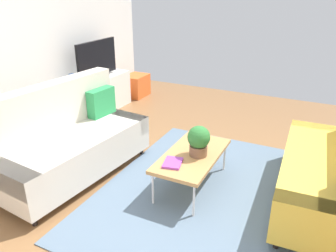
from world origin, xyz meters
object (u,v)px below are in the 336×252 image
(table_book_0, at_px, (173,163))
(couch_green, at_px, (334,169))
(vase_0, at_px, (72,80))
(coffee_table, at_px, (192,156))
(tv, at_px, (97,60))
(couch_beige, at_px, (70,141))
(storage_trunk, at_px, (136,86))
(potted_plant, at_px, (199,140))
(bottle_1, at_px, (88,77))
(tv_console, at_px, (99,95))
(bottle_0, at_px, (83,78))

(table_book_0, bearing_deg, couch_green, -68.79)
(vase_0, bearing_deg, coffee_table, -110.53)
(tv, bearing_deg, couch_green, -107.65)
(coffee_table, xyz_separation_m, tv, (1.51, 2.40, 0.56))
(couch_beige, bearing_deg, storage_trunk, -157.31)
(potted_plant, xyz_separation_m, vase_0, (0.93, 2.54, 0.14))
(couch_green, xyz_separation_m, bottle_1, (0.91, 3.80, 0.29))
(couch_green, relative_size, bottle_1, 10.62)
(tv_console, height_order, storage_trunk, tv_console)
(storage_trunk, relative_size, bottle_1, 2.85)
(tv, xyz_separation_m, bottle_0, (-0.42, -0.02, -0.21))
(tv, distance_m, bottle_0, 0.47)
(couch_green, xyz_separation_m, bottle_0, (0.80, 3.80, 0.30))
(couch_green, bearing_deg, coffee_table, 98.98)
(potted_plant, bearing_deg, tv, 58.66)
(couch_beige, height_order, tv_console, couch_beige)
(storage_trunk, bearing_deg, tv_console, 174.81)
(table_book_0, height_order, bottle_1, bottle_1)
(couch_beige, relative_size, bottle_0, 9.64)
(couch_green, bearing_deg, potted_plant, 99.56)
(table_book_0, xyz_separation_m, bottle_0, (1.38, 2.29, 0.31))
(potted_plant, bearing_deg, storage_trunk, 42.56)
(couch_beige, relative_size, tv_console, 1.41)
(storage_trunk, height_order, bottle_0, bottle_0)
(coffee_table, xyz_separation_m, tv_console, (1.51, 2.42, -0.07))
(tv, bearing_deg, bottle_0, -177.28)
(couch_beige, height_order, couch_green, same)
(couch_beige, distance_m, storage_trunk, 3.13)
(bottle_0, bearing_deg, tv, 2.72)
(bottle_1, bearing_deg, bottle_0, 180.00)
(bottle_1, bearing_deg, potted_plant, -116.04)
(couch_green, height_order, vase_0, couch_green)
(couch_green, distance_m, tv, 4.05)
(table_book_0, bearing_deg, tv, 51.94)
(tv_console, distance_m, bottle_0, 0.60)
(potted_plant, relative_size, vase_0, 1.74)
(couch_beige, xyz_separation_m, bottle_0, (1.46, 0.96, 0.30))
(coffee_table, xyz_separation_m, potted_plant, (0.00, -0.07, 0.21))
(couch_green, bearing_deg, couch_beige, 100.72)
(couch_beige, relative_size, vase_0, 10.06)
(tv_console, relative_size, vase_0, 7.13)
(coffee_table, height_order, bottle_1, bottle_1)
(tv, bearing_deg, table_book_0, -128.06)
(couch_beige, xyz_separation_m, storage_trunk, (2.99, 0.90, -0.22))
(tv, relative_size, storage_trunk, 1.92)
(storage_trunk, height_order, bottle_1, bottle_1)
(table_book_0, relative_size, vase_0, 1.22)
(coffee_table, distance_m, tv, 2.89)
(storage_trunk, xyz_separation_m, bottle_0, (-1.52, 0.06, 0.52))
(couch_beige, xyz_separation_m, tv_console, (1.89, 1.00, -0.12))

